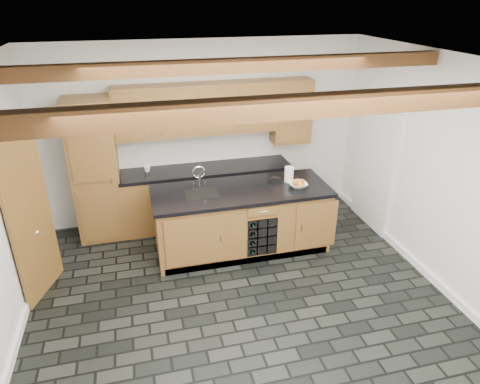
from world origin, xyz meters
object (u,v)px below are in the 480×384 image
(island, at_px, (242,219))
(fruit_bowl, at_px, (298,185))
(kitchen_scale, at_px, (276,179))
(paper_towel, at_px, (289,174))

(island, height_order, fruit_bowl, fruit_bowl)
(kitchen_scale, relative_size, fruit_bowl, 0.75)
(island, distance_m, fruit_bowl, 0.93)
(island, distance_m, paper_towel, 0.93)
(fruit_bowl, bearing_deg, island, 172.46)
(island, xyz_separation_m, kitchen_scale, (0.54, 0.17, 0.49))
(kitchen_scale, bearing_deg, paper_towel, -10.10)
(kitchen_scale, height_order, paper_towel, paper_towel)
(fruit_bowl, bearing_deg, paper_towel, 105.88)
(fruit_bowl, height_order, paper_towel, paper_towel)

